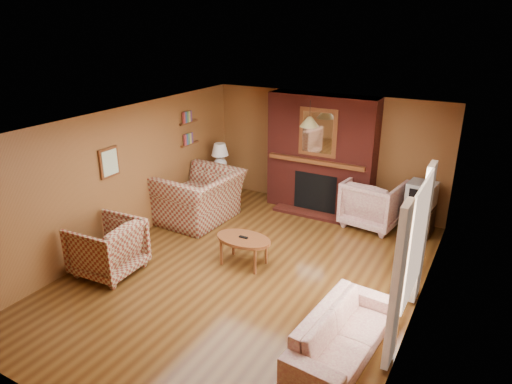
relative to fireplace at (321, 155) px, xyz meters
The scene contains 20 objects.
floor 3.21m from the fireplace, 90.00° to the right, with size 6.50×6.50×0.00m, color #46270F.
ceiling 3.22m from the fireplace, 90.00° to the right, with size 6.50×6.50×0.00m, color silver.
wall_back 0.27m from the fireplace, 90.00° to the left, with size 6.50×6.50×0.00m, color brown.
wall_front 6.23m from the fireplace, 90.00° to the right, with size 6.50×6.50×0.00m, color brown.
wall_left 3.89m from the fireplace, 129.95° to the right, with size 6.50×6.50×0.00m, color brown.
wall_right 3.89m from the fireplace, 50.05° to the right, with size 6.50×6.50×0.00m, color brown.
fireplace is the anchor object (origin of this frame).
window_right 4.02m from the fireplace, 52.40° to the right, with size 0.10×1.85×2.00m.
bookshelf 2.72m from the fireplace, 156.05° to the right, with size 0.09×0.55×0.71m.
botanical_print 4.12m from the fireplace, 126.90° to the right, with size 0.05×0.40×0.50m.
pendant_light 1.07m from the fireplace, 90.00° to the right, with size 0.36×0.36×0.48m.
plaid_loveseat 2.59m from the fireplace, 137.90° to the right, with size 1.52×1.33×0.99m, color maroon.
plaid_armchair 4.51m from the fireplace, 115.99° to the right, with size 0.93×0.95×0.87m, color maroon.
floral_sofa 4.51m from the fireplace, 64.51° to the right, with size 1.86×0.73×0.54m, color beige.
floral_armchair 1.42m from the fireplace, 11.50° to the right, with size 1.00×1.03×0.94m, color beige.
coffee_table 2.86m from the fireplace, 94.36° to the right, with size 0.94×0.58×0.50m.
side_table 2.33m from the fireplace, 165.71° to the right, with size 0.50×0.50×0.67m, color brown.
table_lamp 2.17m from the fireplace, 165.71° to the right, with size 0.37×0.37×0.61m.
tv_stand 2.25m from the fireplace, ahead, with size 0.51×0.47×0.56m, color black.
crt_tv 2.10m from the fireplace, ahead, with size 0.52×0.52×0.44m.
Camera 1 is at (3.16, -5.42, 3.81)m, focal length 32.00 mm.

